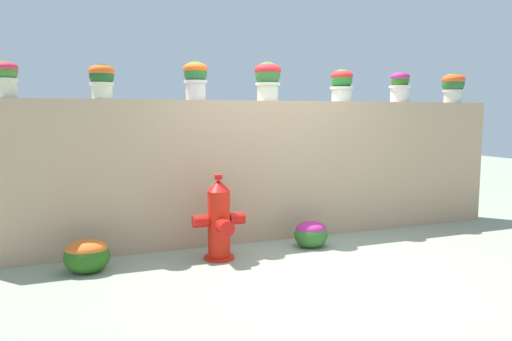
% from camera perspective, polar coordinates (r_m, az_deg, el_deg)
% --- Properties ---
extents(ground_plane, '(24.00, 24.00, 0.00)m').
position_cam_1_polar(ground_plane, '(5.13, 6.31, -10.70)').
color(ground_plane, gray).
extents(stone_wall, '(6.50, 0.28, 1.68)m').
position_cam_1_polar(stone_wall, '(5.92, 1.55, 0.01)').
color(stone_wall, tan).
rests_on(stone_wall, ground).
extents(potted_plant_0, '(0.22, 0.22, 0.37)m').
position_cam_1_polar(potted_plant_0, '(5.48, -27.32, 9.90)').
color(potted_plant_0, beige).
rests_on(potted_plant_0, stone_wall).
extents(potted_plant_1, '(0.27, 0.27, 0.37)m').
position_cam_1_polar(potted_plant_1, '(5.42, -17.72, 10.33)').
color(potted_plant_1, beige).
rests_on(potted_plant_1, stone_wall).
extents(potted_plant_2, '(0.28, 0.28, 0.44)m').
position_cam_1_polar(potted_plant_2, '(5.60, -7.14, 10.90)').
color(potted_plant_2, beige).
rests_on(potted_plant_2, stone_wall).
extents(potted_plant_3, '(0.32, 0.32, 0.46)m').
position_cam_1_polar(potted_plant_3, '(5.90, 1.39, 10.88)').
color(potted_plant_3, beige).
rests_on(potted_plant_3, stone_wall).
extents(potted_plant_4, '(0.30, 0.30, 0.41)m').
position_cam_1_polar(potted_plant_4, '(6.36, 10.07, 10.10)').
color(potted_plant_4, beige).
rests_on(potted_plant_4, stone_wall).
extents(potted_plant_5, '(0.29, 0.29, 0.42)m').
position_cam_1_polar(potted_plant_5, '(6.90, 16.60, 9.63)').
color(potted_plant_5, silver).
rests_on(potted_plant_5, stone_wall).
extents(potted_plant_6, '(0.32, 0.32, 0.42)m').
position_cam_1_polar(potted_plant_6, '(7.47, 22.21, 9.30)').
color(potted_plant_6, beige).
rests_on(potted_plant_6, stone_wall).
extents(fire_hydrant, '(0.56, 0.45, 0.90)m').
position_cam_1_polar(fire_hydrant, '(5.12, -4.34, -5.99)').
color(fire_hydrant, red).
rests_on(fire_hydrant, ground).
extents(flower_bush_left, '(0.40, 0.36, 0.31)m').
position_cam_1_polar(flower_bush_left, '(5.67, 6.49, -7.32)').
color(flower_bush_left, '#33682A').
rests_on(flower_bush_left, ground).
extents(flower_bush_right, '(0.44, 0.39, 0.33)m').
position_cam_1_polar(flower_bush_right, '(5.04, -19.29, -9.32)').
color(flower_bush_right, '#275A19').
rests_on(flower_bush_right, ground).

